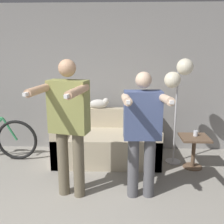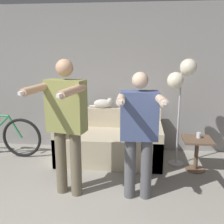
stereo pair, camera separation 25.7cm
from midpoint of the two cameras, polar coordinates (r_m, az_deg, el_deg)
wall_back at (r=4.82m, az=-3.97°, el=7.17°), size 10.00×0.05×2.60m
couch at (r=4.44m, az=1.23°, el=-6.84°), size 1.70×0.90×0.82m
person_left at (r=3.21m, az=-7.75°, el=-1.55°), size 0.63×0.76×1.72m
person_right at (r=3.14m, az=8.27°, el=-3.58°), size 0.54×0.69×1.58m
cat at (r=4.63m, az=-0.34°, el=1.90°), size 0.43×0.15×0.18m
floor_lamp at (r=4.16m, az=16.65°, el=6.89°), size 0.43×0.25×1.69m
side_table at (r=4.28m, az=19.66°, el=-7.37°), size 0.43×0.43×0.51m
cup at (r=4.26m, az=20.03°, el=-4.80°), size 0.07×0.07×0.08m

